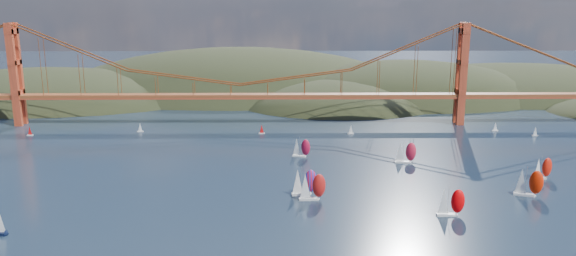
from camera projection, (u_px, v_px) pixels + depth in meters
The scene contains 15 objects.
headlands at pixel (312, 111), 407.43m from camera, with size 725.00×225.00×96.00m.
bridge at pixel (236, 66), 300.97m from camera, with size 552.00×12.00×55.00m.
racer_0 at pixel (312, 186), 192.66m from camera, with size 9.28×3.86×10.60m.
racer_1 at pixel (450, 202), 178.78m from camera, with size 8.76×3.52×10.12m.
racer_2 at pixel (528, 182), 196.57m from camera, with size 9.72×6.25×10.87m.
racer_3 at pixel (405, 152), 235.70m from camera, with size 8.93×4.02×10.11m.
racer_4 at pixel (542, 168), 214.65m from camera, with size 8.49×5.28×9.49m.
racer_5 at pixel (301, 147), 244.76m from camera, with size 8.07×4.53×9.04m.
racer_rwb at pixel (304, 182), 197.63m from camera, with size 9.23×4.13×10.45m.
distant_boat_2 at pixel (30, 131), 282.40m from camera, with size 3.00×2.00×4.70m.
distant_boat_3 at pixel (140, 127), 290.18m from camera, with size 3.00×2.00×4.70m.
distant_boat_4 at pixel (495, 127), 291.73m from camera, with size 3.00×2.00×4.70m.
distant_boat_5 at pixel (535, 131), 281.70m from camera, with size 3.00×2.00×4.70m.
distant_boat_8 at pixel (351, 129), 285.81m from camera, with size 3.00×2.00×4.70m.
distant_boat_9 at pixel (262, 129), 286.24m from camera, with size 3.00×2.00×4.70m.
Camera 1 is at (22.45, -120.92, 68.78)m, focal length 35.00 mm.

